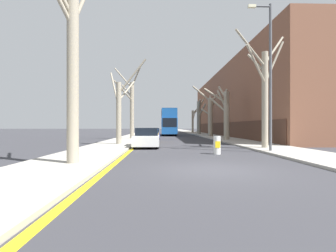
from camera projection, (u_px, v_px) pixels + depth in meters
ground_plane at (215, 170)px, 9.23m from camera, size 300.00×300.00×0.00m
sidewalk_left at (144, 133)px, 59.05m from camera, size 3.47×120.00×0.12m
sidewalk_right at (194, 133)px, 59.37m from camera, size 3.47×120.00×0.12m
building_facade_right at (248, 104)px, 42.73m from camera, size 10.08×47.40×10.44m
kerb_line_stripe at (152, 133)px, 59.11m from camera, size 0.24×120.00×0.01m
street_tree_left_0 at (73, 61)px, 10.16m from camera, size 1.57×2.56×8.63m
street_tree_left_1 at (120, 108)px, 21.24m from camera, size 3.31×2.96×6.93m
street_tree_left_2 at (131, 106)px, 30.69m from camera, size 3.56×4.23×8.68m
street_tree_right_0 at (264, 91)px, 17.46m from camera, size 4.37×3.59×8.02m
street_tree_right_1 at (225, 112)px, 28.06m from camera, size 2.74×2.54×6.05m
street_tree_right_2 at (210, 114)px, 37.76m from camera, size 4.36×2.44×7.47m
street_tree_right_3 at (199, 116)px, 48.84m from camera, size 1.58×3.56×6.80m
street_tree_right_4 at (193, 120)px, 58.90m from camera, size 1.98×3.64×6.48m
double_decker_bus at (169, 121)px, 44.71m from camera, size 2.44×11.18×4.32m
parked_car_0 at (147, 138)px, 19.19m from camera, size 1.80×4.20×1.42m
parked_car_1 at (150, 135)px, 25.25m from camera, size 1.71×4.11×1.39m
parked_car_2 at (152, 134)px, 31.72m from camera, size 1.85×4.37×1.32m
lamp_post at (269, 70)px, 15.26m from camera, size 1.40×0.20×8.69m
traffic_bollard at (217, 145)px, 14.39m from camera, size 0.39×0.40×1.00m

